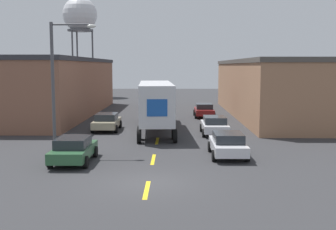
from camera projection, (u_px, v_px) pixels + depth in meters
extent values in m
plane|color=#333335|center=(148.00, 183.00, 19.20)|extent=(160.00, 160.00, 0.00)
cube|color=yellow|center=(147.00, 190.00, 18.08)|extent=(0.20, 2.71, 0.01)
cube|color=yellow|center=(153.00, 159.00, 23.99)|extent=(0.20, 2.71, 0.01)
cube|color=yellow|center=(157.00, 141.00, 29.91)|extent=(0.20, 2.71, 0.01)
cube|color=brown|center=(52.00, 88.00, 45.78)|extent=(9.29, 27.95, 5.75)
cube|color=#333338|center=(51.00, 60.00, 45.42)|extent=(9.49, 28.15, 0.40)
cube|color=#9E7051|center=(293.00, 90.00, 44.94)|extent=(12.98, 28.71, 5.57)
cube|color=#4C4742|center=(294.00, 62.00, 44.59)|extent=(13.18, 28.91, 0.40)
cube|color=black|center=(154.00, 101.00, 40.46)|extent=(2.53, 3.01, 2.91)
cube|color=silver|center=(156.00, 101.00, 33.33)|extent=(3.12, 10.88, 2.89)
cube|color=#194CA3|center=(157.00, 108.00, 27.98)|extent=(1.37, 0.11, 1.16)
cylinder|color=black|center=(167.00, 116.00, 41.04)|extent=(0.34, 1.00, 0.99)
cylinder|color=black|center=(142.00, 116.00, 40.93)|extent=(0.34, 1.00, 0.99)
cylinder|color=black|center=(168.00, 117.00, 39.90)|extent=(0.34, 1.00, 0.99)
cylinder|color=black|center=(142.00, 117.00, 39.78)|extent=(0.34, 1.00, 0.99)
cylinder|color=black|center=(174.00, 133.00, 30.47)|extent=(0.34, 1.00, 0.99)
cylinder|color=black|center=(139.00, 133.00, 30.35)|extent=(0.34, 1.00, 0.99)
cylinder|color=black|center=(175.00, 136.00, 29.08)|extent=(0.34, 1.00, 0.99)
cylinder|color=black|center=(139.00, 136.00, 28.96)|extent=(0.34, 1.00, 0.99)
cube|color=#2D5B38|center=(74.00, 151.00, 23.22)|extent=(1.87, 4.34, 0.57)
cube|color=#23282D|center=(73.00, 142.00, 23.02)|extent=(1.65, 2.26, 0.53)
cylinder|color=black|center=(95.00, 152.00, 24.57)|extent=(0.22, 0.65, 0.65)
cylinder|color=black|center=(63.00, 152.00, 24.60)|extent=(0.22, 0.65, 0.65)
cylinder|color=black|center=(86.00, 162.00, 21.90)|extent=(0.22, 0.65, 0.65)
cylinder|color=black|center=(50.00, 162.00, 21.93)|extent=(0.22, 0.65, 0.65)
cube|color=maroon|center=(204.00, 111.00, 43.89)|extent=(1.87, 4.34, 0.57)
cube|color=#23282D|center=(204.00, 106.00, 43.70)|extent=(1.65, 2.26, 0.53)
cylinder|color=black|center=(212.00, 113.00, 45.25)|extent=(0.22, 0.65, 0.65)
cylinder|color=black|center=(194.00, 113.00, 45.27)|extent=(0.22, 0.65, 0.65)
cylinder|color=black|center=(214.00, 115.00, 42.57)|extent=(0.22, 0.65, 0.65)
cylinder|color=black|center=(196.00, 115.00, 42.60)|extent=(0.22, 0.65, 0.65)
cube|color=tan|center=(107.00, 123.00, 34.77)|extent=(1.87, 4.34, 0.57)
cube|color=#23282D|center=(107.00, 117.00, 34.58)|extent=(1.65, 2.26, 0.53)
cylinder|color=black|center=(120.00, 124.00, 36.13)|extent=(0.22, 0.65, 0.65)
cylinder|color=black|center=(99.00, 124.00, 36.15)|extent=(0.22, 0.65, 0.65)
cylinder|color=black|center=(116.00, 129.00, 33.46)|extent=(0.22, 0.65, 0.65)
cylinder|color=black|center=(93.00, 129.00, 33.48)|extent=(0.22, 0.65, 0.65)
cube|color=silver|center=(215.00, 127.00, 32.72)|extent=(1.87, 4.34, 0.57)
cube|color=#23282D|center=(215.00, 120.00, 32.53)|extent=(1.65, 2.26, 0.53)
cylinder|color=black|center=(224.00, 128.00, 34.08)|extent=(0.22, 0.65, 0.65)
cylinder|color=black|center=(201.00, 128.00, 34.10)|extent=(0.22, 0.65, 0.65)
cylinder|color=black|center=(229.00, 133.00, 31.41)|extent=(0.22, 0.65, 0.65)
cylinder|color=black|center=(204.00, 133.00, 31.43)|extent=(0.22, 0.65, 0.65)
cube|color=silver|center=(228.00, 146.00, 24.76)|extent=(1.87, 4.34, 0.57)
cube|color=#23282D|center=(228.00, 137.00, 24.57)|extent=(1.65, 2.26, 0.53)
cylinder|color=black|center=(240.00, 147.00, 26.12)|extent=(0.22, 0.65, 0.65)
cylinder|color=black|center=(210.00, 146.00, 26.14)|extent=(0.22, 0.65, 0.65)
cylinder|color=black|center=(248.00, 156.00, 23.45)|extent=(0.22, 0.65, 0.65)
cylinder|color=black|center=(214.00, 156.00, 23.47)|extent=(0.22, 0.65, 0.65)
cylinder|color=#47474C|center=(93.00, 63.00, 73.25)|extent=(0.28, 0.28, 11.62)
cylinder|color=#47474C|center=(78.00, 63.00, 75.06)|extent=(0.28, 0.28, 11.62)
cylinder|color=#47474C|center=(73.00, 63.00, 71.52)|extent=(0.28, 0.28, 11.62)
cylinder|color=#4C4C51|center=(80.00, 30.00, 72.63)|extent=(4.39, 4.39, 0.30)
sphere|color=silver|center=(80.00, 14.00, 72.32)|extent=(5.87, 5.87, 5.87)
cylinder|color=#4C4C51|center=(53.00, 88.00, 25.71)|extent=(0.20, 0.20, 7.93)
cylinder|color=#4C4C51|center=(71.00, 24.00, 25.25)|extent=(2.43, 0.11, 0.11)
ellipsoid|color=silver|center=(91.00, 26.00, 25.25)|extent=(0.56, 0.32, 0.22)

